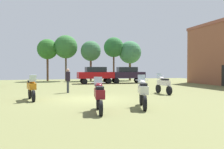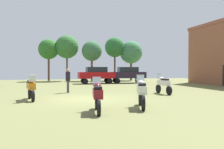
# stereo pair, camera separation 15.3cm
# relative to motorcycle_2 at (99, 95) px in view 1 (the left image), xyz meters

# --- Properties ---
(ground_plane) EXTENTS (44.00, 52.00, 0.02)m
(ground_plane) POSITION_rel_motorcycle_2_xyz_m (0.21, 4.19, -0.71)
(ground_plane) COLOR olive
(motorcycle_2) EXTENTS (0.63, 2.10, 1.44)m
(motorcycle_2) POSITION_rel_motorcycle_2_xyz_m (0.00, 0.00, 0.00)
(motorcycle_2) COLOR black
(motorcycle_2) RESTS_ON ground
(motorcycle_4) EXTENTS (0.72, 2.06, 1.46)m
(motorcycle_4) POSITION_rel_motorcycle_2_xyz_m (-2.98, 4.47, 0.01)
(motorcycle_4) COLOR black
(motorcycle_4) RESTS_ON ground
(motorcycle_6) EXTENTS (0.84, 2.18, 1.50)m
(motorcycle_6) POSITION_rel_motorcycle_2_xyz_m (2.15, 0.55, 0.03)
(motorcycle_6) COLOR black
(motorcycle_6) RESTS_ON ground
(motorcycle_7) EXTENTS (0.62, 2.11, 1.45)m
(motorcycle_7) POSITION_rel_motorcycle_2_xyz_m (5.83, 5.61, 0.01)
(motorcycle_7) COLOR black
(motorcycle_7) RESTS_ON ground
(car_2) EXTENTS (4.41, 2.09, 2.00)m
(car_2) POSITION_rel_motorcycle_2_xyz_m (7.29, 18.00, 0.47)
(car_2) COLOR black
(car_2) RESTS_ON ground
(car_3) EXTENTS (4.36, 1.95, 2.00)m
(car_3) POSITION_rel_motorcycle_2_xyz_m (3.28, 17.92, 0.47)
(car_3) COLOR black
(car_3) RESTS_ON ground
(person_1) EXTENTS (0.38, 0.38, 1.79)m
(person_1) POSITION_rel_motorcycle_2_xyz_m (-0.70, 8.06, 0.35)
(person_1) COLOR #32363D
(person_1) RESTS_ON ground
(tree_2) EXTENTS (2.94, 2.94, 6.11)m
(tree_2) POSITION_rel_motorcycle_2_xyz_m (-2.39, 25.46, 3.90)
(tree_2) COLOR brown
(tree_2) RESTS_ON ground
(tree_3) EXTENTS (3.05, 3.05, 6.61)m
(tree_3) POSITION_rel_motorcycle_2_xyz_m (7.42, 24.74, 4.35)
(tree_3) COLOR brown
(tree_3) RESTS_ON ground
(tree_4) EXTENTS (3.48, 3.48, 6.08)m
(tree_4) POSITION_rel_motorcycle_2_xyz_m (9.97, 24.49, 3.61)
(tree_4) COLOR brown
(tree_4) RESTS_ON ground
(tree_5) EXTENTS (3.40, 3.40, 6.71)m
(tree_5) POSITION_rel_motorcycle_2_xyz_m (0.22, 25.09, 4.28)
(tree_5) COLOR brown
(tree_5) RESTS_ON ground
(tree_7) EXTENTS (2.97, 2.97, 5.90)m
(tree_7) POSITION_rel_motorcycle_2_xyz_m (3.79, 24.35, 3.68)
(tree_7) COLOR brown
(tree_7) RESTS_ON ground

